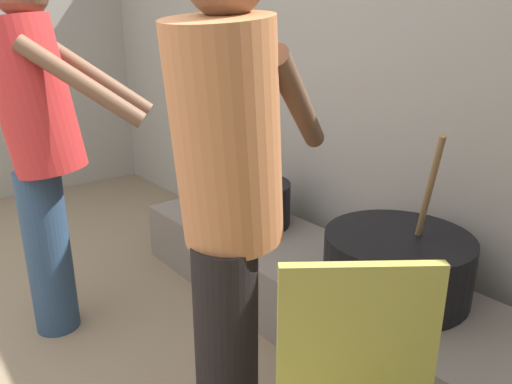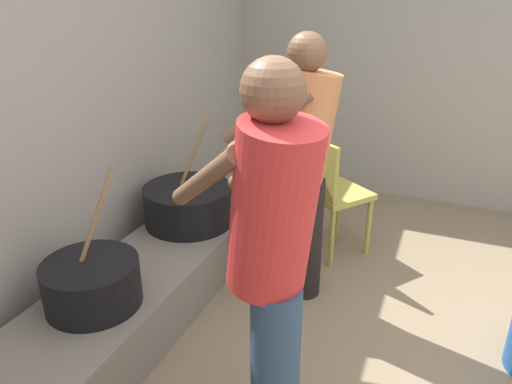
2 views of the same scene
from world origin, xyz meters
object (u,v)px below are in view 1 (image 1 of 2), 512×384
object	(u,v)px
cook_in_orange_shirt	(228,195)
cooking_pot_main	(247,203)
cooking_pot_secondary	(397,264)
cook_in_red_shirt	(39,137)

from	to	relation	value
cook_in_orange_shirt	cooking_pot_main	bearing A→B (deg)	140.18
cook_in_orange_shirt	cooking_pot_secondary	bearing A→B (deg)	87.28
cook_in_red_shirt	cooking_pot_main	bearing A→B (deg)	82.08
cooking_pot_main	cook_in_orange_shirt	xyz separation A→B (m)	(0.96, -0.80, 0.47)
cooking_pot_main	cook_in_red_shirt	distance (m)	1.13
cooking_pot_secondary	cook_in_orange_shirt	bearing A→B (deg)	-92.72
cooking_pot_secondary	cook_in_orange_shirt	distance (m)	0.93
cooking_pot_main	cooking_pot_secondary	world-z (taller)	cooking_pot_secondary
cook_in_red_shirt	cooking_pot_secondary	bearing A→B (deg)	42.09
cooking_pot_main	cooking_pot_secondary	distance (m)	0.99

